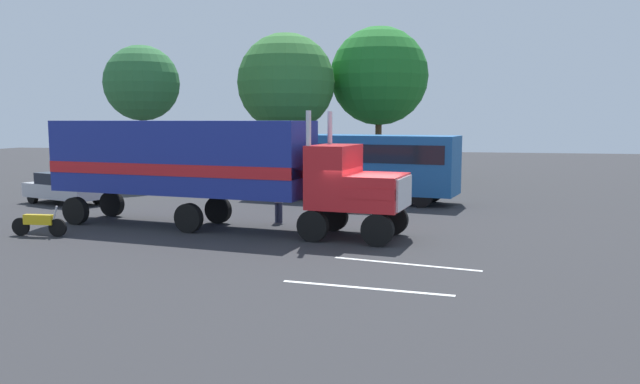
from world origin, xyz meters
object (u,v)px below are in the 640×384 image
tree_center (286,83)px  person_bystander (279,201)px  motorcycle (39,223)px  tree_left (142,84)px  parked_car (64,188)px  parked_bus (350,161)px  tree_right (379,76)px  semi_truck (206,163)px

tree_center → person_bystander: bearing=-76.5°
motorcycle → tree_left: 18.10m
tree_left → tree_center: 9.10m
parked_car → tree_center: 15.73m
motorcycle → tree_left: (-4.43, 16.51, 5.94)m
parked_bus → tree_left: (-13.90, 4.44, 4.36)m
parked_car → person_bystander: bearing=-14.9°
person_bystander → tree_right: size_ratio=0.16×
tree_right → parked_car: bearing=-132.3°
semi_truck → tree_left: size_ratio=1.63×
person_bystander → parked_bus: (1.80, 7.40, 1.17)m
tree_left → tree_right: (14.15, 6.76, 0.72)m
tree_center → semi_truck: bearing=-85.8°
motorcycle → parked_bus: bearing=51.9°
tree_center → tree_right: size_ratio=0.93×
semi_truck → parked_bus: bearing=65.5°
person_bystander → tree_left: (-12.10, 11.85, 5.53)m
person_bystander → motorcycle: size_ratio=0.77×
parked_bus → motorcycle: 15.42m
tree_center → tree_right: (5.70, 3.38, 0.56)m
person_bystander → parked_car: bearing=165.1°
parked_bus → tree_center: (-5.46, 7.83, 4.52)m
parked_car → tree_left: size_ratio=0.54×
parked_bus → parked_car: bearing=-163.0°
semi_truck → motorcycle: size_ratio=6.81×
parked_bus → tree_center: bearing=124.9°
tree_left → tree_center: size_ratio=0.90×
parked_car → tree_right: 21.78m
motorcycle → tree_right: 26.08m
semi_truck → tree_right: size_ratio=1.37×
person_bystander → parked_car: 12.41m
person_bystander → tree_center: (-3.66, 15.23, 5.69)m
semi_truck → tree_left: (-9.70, 13.67, 3.90)m
person_bystander → tree_right: tree_right is taller
parked_car → tree_left: tree_left is taller
parked_bus → tree_right: tree_right is taller
motorcycle → tree_center: tree_center is taller
parked_bus → tree_left: tree_left is taller
parked_car → motorcycle: 8.97m
semi_truck → person_bystander: (2.41, 1.82, -1.63)m
motorcycle → tree_center: size_ratio=0.22×
motorcycle → tree_right: (9.72, 23.27, 6.66)m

